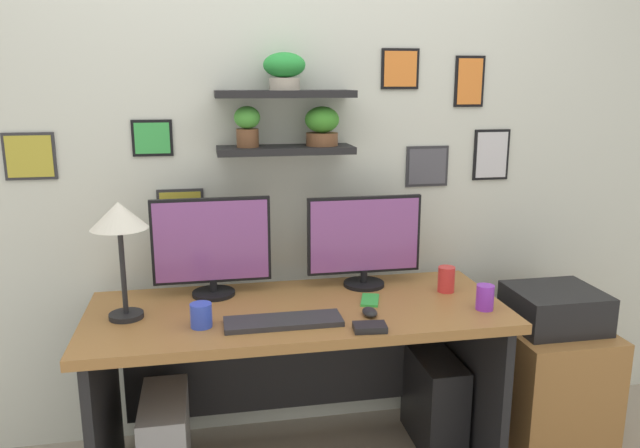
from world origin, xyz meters
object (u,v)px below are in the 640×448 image
Objects in this scene: water_cup at (446,279)px; cell_phone at (370,300)px; monitor_left at (212,246)px; scissors_tray at (370,327)px; computer_mouse at (370,312)px; monitor_right at (364,240)px; coffee_mug at (201,315)px; pen_cup at (485,297)px; keyboard at (283,321)px; computer_tower_left at (166,446)px; printer at (555,308)px; desk at (296,350)px; desk_lamp at (119,224)px; computer_tower_right at (434,400)px; drawer_cabinet at (548,385)px.

cell_phone is at bearing -170.98° from water_cup.
monitor_left is 4.10× the size of scissors_tray.
cell_phone is (0.04, 0.16, -0.01)m from computer_mouse.
monitor_left reaches higher than computer_mouse.
monitor_right is at bearing 79.07° from computer_mouse.
coffee_mug is 1.11m from pen_cup.
computer_tower_left is at bearing 163.57° from keyboard.
monitor_right reaches higher than printer.
pen_cup reaches higher than scissors_tray.
computer_mouse is at bearing 177.83° from pen_cup.
water_cup is (0.66, 0.01, 0.26)m from desk.
water_cup is at bearing 174.43° from printer.
monitor_left is (-0.33, 0.16, 0.42)m from desk.
desk_lamp reaches higher than desk.
water_cup is 1.34m from computer_tower_left.
coffee_mug reaches higher than desk.
printer is at bearing 22.97° from pen_cup.
monitor_right is at bearing 42.79° from keyboard.
printer is at bearing 0.31° from desk_lamp.
computer_tower_left is at bearing -178.51° from printer.
desk_lamp is 0.45m from coffee_mug.
pen_cup reaches higher than coffee_mug.
water_cup is at bearing 4.41° from computer_tower_left.
monitor_left reaches higher than computer_tower_right.
computer_mouse reaches higher than keyboard.
water_cup is (0.33, -0.15, -0.15)m from monitor_right.
keyboard is at bearing -5.75° from coffee_mug.
scissors_tray is at bearing -162.08° from drawer_cabinet.
computer_mouse reaches higher than drawer_cabinet.
pen_cup reaches higher than desk.
water_cup is at bearing 2.52° from desk_lamp.
monitor_right is 0.29m from cell_phone.
printer is (1.15, -0.03, 0.11)m from desk.
desk is 4.38× the size of printer.
cell_phone is 1.01m from computer_tower_left.
cell_phone is 0.33× the size of computer_tower_right.
cell_phone is (0.30, -0.04, 0.21)m from desk.
printer is at bearing 10.34° from computer_mouse.
pen_cup is (1.11, -0.03, 0.01)m from coffee_mug.
monitor_right reaches higher than keyboard.
desk is at bearing -169.74° from cell_phone.
monitor_left is 1.09× the size of desk_lamp.
computer_mouse reaches higher than printer.
desk reaches higher than computer_tower_right.
monitor_right is 5.59× the size of coffee_mug.
desk is 0.46m from scissors_tray.
coffee_mug is 0.21× the size of computer_tower_right.
coffee_mug is at bearing -153.85° from monitor_right.
cell_phone is 1.17× the size of scissors_tray.
drawer_cabinet is at bearing -13.46° from monitor_right.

